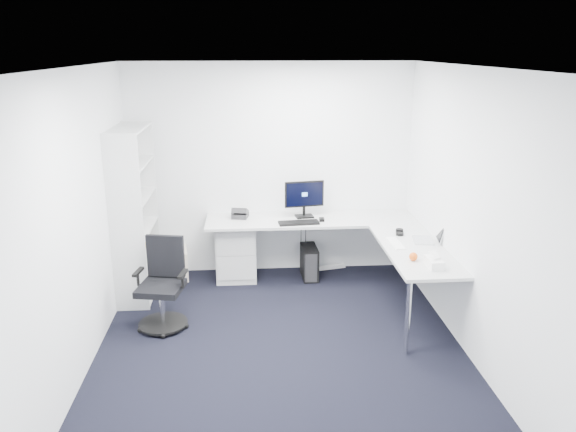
{
  "coord_description": "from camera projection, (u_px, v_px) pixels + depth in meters",
  "views": [
    {
      "loc": [
        -0.29,
        -4.93,
        2.87
      ],
      "look_at": [
        0.15,
        1.05,
        1.05
      ],
      "focal_mm": 35.0,
      "sensor_mm": 36.0,
      "label": 1
    }
  ],
  "objects": [
    {
      "name": "task_chair",
      "position": [
        161.0,
        286.0,
        5.84
      ],
      "size": [
        0.63,
        0.63,
        0.96
      ],
      "primitive_type": null,
      "rotation": [
        0.0,
        0.0,
        -0.19
      ],
      "color": "black",
      "rests_on": "ground"
    },
    {
      "name": "ceiling",
      "position": [
        279.0,
        67.0,
        4.78
      ],
      "size": [
        4.2,
        4.2,
        0.0
      ],
      "primitive_type": "plane",
      "color": "white"
    },
    {
      "name": "desk_phone",
      "position": [
        240.0,
        213.0,
        7.05
      ],
      "size": [
        0.23,
        0.23,
        0.13
      ],
      "primitive_type": null,
      "rotation": [
        0.0,
        0.0,
        -0.2
      ],
      "color": "#272729",
      "rests_on": "l_desk"
    },
    {
      "name": "wall_front",
      "position": [
        302.0,
        327.0,
        3.16
      ],
      "size": [
        3.6,
        0.02,
        2.7
      ],
      "primitive_type": "cube",
      "color": "white",
      "rests_on": "ground"
    },
    {
      "name": "headphones",
      "position": [
        400.0,
        231.0,
        6.46
      ],
      "size": [
        0.17,
        0.23,
        0.05
      ],
      "primitive_type": null,
      "rotation": [
        0.0,
        0.0,
        -0.24
      ],
      "color": "black",
      "rests_on": "l_desk"
    },
    {
      "name": "black_pc_tower",
      "position": [
        309.0,
        262.0,
        7.21
      ],
      "size": [
        0.2,
        0.43,
        0.41
      ],
      "primitive_type": "cube",
      "rotation": [
        0.0,
        0.0,
        0.04
      ],
      "color": "black",
      "rests_on": "ground"
    },
    {
      "name": "mouse",
      "position": [
        322.0,
        220.0,
        6.93
      ],
      "size": [
        0.07,
        0.11,
        0.03
      ],
      "primitive_type": "cube",
      "rotation": [
        0.0,
        0.0,
        -0.06
      ],
      "color": "black",
      "rests_on": "l_desk"
    },
    {
      "name": "wall_right",
      "position": [
        470.0,
        214.0,
        5.29
      ],
      "size": [
        0.02,
        4.2,
        2.7
      ],
      "primitive_type": "cube",
      "color": "white",
      "rests_on": "ground"
    },
    {
      "name": "monitor",
      "position": [
        304.0,
        199.0,
        7.02
      ],
      "size": [
        0.52,
        0.23,
        0.48
      ],
      "primitive_type": null,
      "rotation": [
        0.0,
        0.0,
        0.15
      ],
      "color": "black",
      "rests_on": "l_desk"
    },
    {
      "name": "drawer_pedestal",
      "position": [
        236.0,
        248.0,
        7.21
      ],
      "size": [
        0.5,
        0.62,
        0.77
      ],
      "primitive_type": "cube",
      "color": "#B7BABA",
      "rests_on": "ground"
    },
    {
      "name": "beige_pc_tower",
      "position": [
        180.0,
        263.0,
        7.22
      ],
      "size": [
        0.23,
        0.42,
        0.38
      ],
      "primitive_type": "cube",
      "rotation": [
        0.0,
        0.0,
        0.14
      ],
      "color": "beige",
      "rests_on": "ground"
    },
    {
      "name": "tissue_box",
      "position": [
        434.0,
        263.0,
        5.48
      ],
      "size": [
        0.13,
        0.25,
        0.09
      ],
      "primitive_type": "cube",
      "rotation": [
        0.0,
        0.0,
        0.02
      ],
      "color": "white",
      "rests_on": "l_desk"
    },
    {
      "name": "wall_left",
      "position": [
        81.0,
        222.0,
        5.04
      ],
      "size": [
        0.02,
        4.2,
        2.7
      ],
      "primitive_type": "cube",
      "color": "white",
      "rests_on": "ground"
    },
    {
      "name": "white_keyboard",
      "position": [
        396.0,
        243.0,
        6.13
      ],
      "size": [
        0.13,
        0.39,
        0.01
      ],
      "primitive_type": "cube",
      "rotation": [
        0.0,
        0.0,
        0.04
      ],
      "color": "white",
      "rests_on": "l_desk"
    },
    {
      "name": "wall_back",
      "position": [
        270.0,
        170.0,
        7.17
      ],
      "size": [
        3.6,
        0.02,
        2.7
      ],
      "primitive_type": "cube",
      "color": "white",
      "rests_on": "ground"
    },
    {
      "name": "black_keyboard",
      "position": [
        299.0,
        223.0,
        6.82
      ],
      "size": [
        0.5,
        0.22,
        0.02
      ],
      "primitive_type": "cube",
      "rotation": [
        0.0,
        0.0,
        0.09
      ],
      "color": "black",
      "rests_on": "l_desk"
    },
    {
      "name": "power_strip",
      "position": [
        331.0,
        267.0,
        7.55
      ],
      "size": [
        0.39,
        0.15,
        0.04
      ],
      "primitive_type": "cube",
      "rotation": [
        0.0,
        0.0,
        0.23
      ],
      "color": "white",
      "rests_on": "ground"
    },
    {
      "name": "bookshelf",
      "position": [
        134.0,
        213.0,
        6.54
      ],
      "size": [
        0.39,
        1.0,
        2.01
      ],
      "primitive_type": null,
      "color": "silver",
      "rests_on": "ground"
    },
    {
      "name": "l_desk",
      "position": [
        319.0,
        258.0,
        6.82
      ],
      "size": [
        2.74,
        1.53,
        0.8
      ],
      "primitive_type": null,
      "color": "#B7BABA",
      "rests_on": "ground"
    },
    {
      "name": "ground",
      "position": [
        281.0,
        348.0,
        5.56
      ],
      "size": [
        4.2,
        4.2,
        0.0
      ],
      "primitive_type": "plane",
      "color": "black"
    },
    {
      "name": "laptop",
      "position": [
        424.0,
        232.0,
        6.19
      ],
      "size": [
        0.35,
        0.34,
        0.21
      ],
      "primitive_type": null,
      "rotation": [
        0.0,
        0.0,
        -0.17
      ],
      "color": "silver",
      "rests_on": "l_desk"
    },
    {
      "name": "orange_fruit",
      "position": [
        413.0,
        257.0,
        5.63
      ],
      "size": [
        0.09,
        0.09,
        0.09
      ],
      "primitive_type": "sphere",
      "color": "orange",
      "rests_on": "l_desk"
    }
  ]
}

